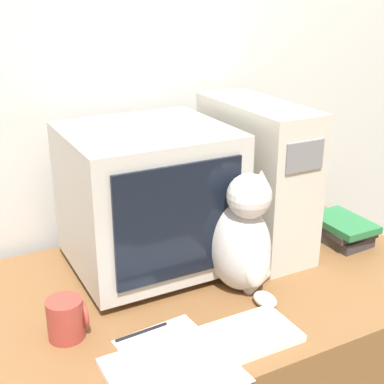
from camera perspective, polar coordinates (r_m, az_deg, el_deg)
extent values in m
cube|color=silver|center=(1.82, -5.94, 11.79)|extent=(7.00, 0.05, 2.50)
cube|color=brown|center=(1.80, 1.27, -19.58)|extent=(1.39, 0.83, 0.74)
cube|color=#BCB7AD|center=(1.67, -4.52, -7.36)|extent=(0.32, 0.25, 0.02)
cube|color=#BCB7AD|center=(1.58, -4.74, -0.43)|extent=(0.46, 0.42, 0.41)
cube|color=black|center=(1.40, -1.31, -3.28)|extent=(0.36, 0.01, 0.32)
cube|color=beige|center=(1.72, 6.74, 1.73)|extent=(0.18, 0.46, 0.47)
cube|color=slate|center=(1.51, 11.96, 3.74)|extent=(0.13, 0.01, 0.09)
cube|color=silver|center=(1.31, 1.36, -16.48)|extent=(0.48, 0.16, 0.02)
cube|color=silver|center=(1.30, 1.36, -16.11)|extent=(0.43, 0.12, 0.00)
ellipsoid|color=silver|center=(1.50, 5.00, -5.76)|extent=(0.18, 0.22, 0.26)
ellipsoid|color=white|center=(1.46, 6.89, -7.57)|extent=(0.09, 0.07, 0.14)
sphere|color=silver|center=(1.41, 6.12, -0.43)|extent=(0.13, 0.13, 0.12)
cone|color=silver|center=(1.38, 5.19, 1.14)|extent=(0.04, 0.04, 0.03)
cone|color=silver|center=(1.42, 7.41, 1.68)|extent=(0.04, 0.04, 0.03)
ellipsoid|color=white|center=(1.48, 7.80, -11.30)|extent=(0.06, 0.08, 0.04)
cylinder|color=silver|center=(1.58, 7.36, -8.97)|extent=(0.16, 0.11, 0.03)
cube|color=#383333|center=(1.87, 15.69, -4.65)|extent=(0.14, 0.18, 0.03)
cube|color=#383333|center=(1.86, 15.88, -3.78)|extent=(0.16, 0.18, 0.02)
cube|color=#28703D|center=(1.85, 15.85, -3.19)|extent=(0.14, 0.21, 0.02)
cylinder|color=black|center=(1.37, -5.42, -14.68)|extent=(0.14, 0.02, 0.01)
cube|color=white|center=(1.29, -1.33, -17.49)|extent=(0.23, 0.31, 0.00)
cylinder|color=#9E382D|center=(1.37, -13.35, -13.03)|extent=(0.09, 0.09, 0.10)
torus|color=#9E382D|center=(1.38, -11.51, -12.62)|extent=(0.01, 0.07, 0.07)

